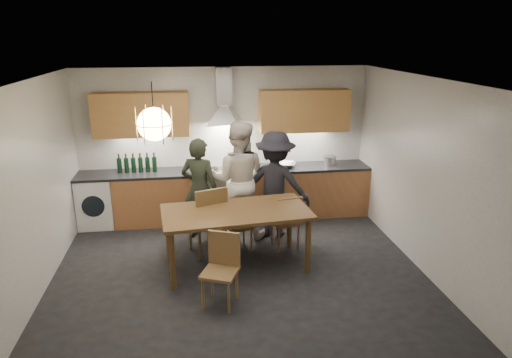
{
  "coord_description": "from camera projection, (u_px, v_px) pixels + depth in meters",
  "views": [
    {
      "loc": [
        -0.57,
        -5.56,
        3.12
      ],
      "look_at": [
        0.29,
        0.4,
        1.2
      ],
      "focal_mm": 32.0,
      "sensor_mm": 36.0,
      "label": 1
    }
  ],
  "objects": [
    {
      "name": "dining_table",
      "position": [
        236.0,
        217.0,
        6.21
      ],
      "size": [
        2.07,
        1.18,
        0.84
      ],
      "rotation": [
        0.0,
        0.0,
        0.1
      ],
      "color": "brown",
      "rests_on": "ground"
    },
    {
      "name": "person_left",
      "position": [
        200.0,
        189.0,
        7.1
      ],
      "size": [
        0.7,
        0.59,
        1.63
      ],
      "primitive_type": "imported",
      "rotation": [
        0.0,
        0.0,
        2.73
      ],
      "color": "black",
      "rests_on": "ground"
    },
    {
      "name": "range_stove",
      "position": [
        227.0,
        194.0,
        7.97
      ],
      "size": [
        0.9,
        0.6,
        0.92
      ],
      "color": "silver",
      "rests_on": "ground"
    },
    {
      "name": "chair_front",
      "position": [
        222.0,
        264.0,
        5.45
      ],
      "size": [
        0.52,
        0.52,
        0.88
      ],
      "rotation": [
        0.0,
        0.0,
        -0.4
      ],
      "color": "brown",
      "rests_on": "ground"
    },
    {
      "name": "stock_pot",
      "position": [
        330.0,
        161.0,
        8.07
      ],
      "size": [
        0.22,
        0.22,
        0.15
      ],
      "primitive_type": "cylinder",
      "rotation": [
        0.0,
        0.0,
        0.03
      ],
      "color": "#BDBDC1",
      "rests_on": "counter_run"
    },
    {
      "name": "counter_run",
      "position": [
        228.0,
        194.0,
        7.98
      ],
      "size": [
        5.0,
        0.62,
        0.9
      ],
      "color": "#BA7847",
      "rests_on": "ground"
    },
    {
      "name": "mixing_bowl",
      "position": [
        286.0,
        165.0,
        7.96
      ],
      "size": [
        0.41,
        0.41,
        0.08
      ],
      "primitive_type": "imported",
      "rotation": [
        0.0,
        0.0,
        -0.31
      ],
      "color": "silver",
      "rests_on": "counter_run"
    },
    {
      "name": "chair_back_right",
      "position": [
        287.0,
        219.0,
        6.8
      ],
      "size": [
        0.45,
        0.45,
        0.85
      ],
      "rotation": [
        0.0,
        0.0,
        3.33
      ],
      "color": "brown",
      "rests_on": "ground"
    },
    {
      "name": "pendant_lamp",
      "position": [
        154.0,
        124.0,
        5.4
      ],
      "size": [
        0.43,
        0.43,
        0.7
      ],
      "color": "black",
      "rests_on": "ground"
    },
    {
      "name": "wine_bottles",
      "position": [
        137.0,
        163.0,
        7.62
      ],
      "size": [
        0.65,
        0.08,
        0.32
      ],
      "color": "black",
      "rests_on": "counter_run"
    },
    {
      "name": "chair_back_left",
      "position": [
        209.0,
        217.0,
        6.57
      ],
      "size": [
        0.61,
        0.61,
        1.06
      ],
      "rotation": [
        0.0,
        0.0,
        3.49
      ],
      "color": "brown",
      "rests_on": "ground"
    },
    {
      "name": "person_right",
      "position": [
        275.0,
        185.0,
        7.18
      ],
      "size": [
        1.26,
        1.0,
        1.71
      ],
      "primitive_type": "imported",
      "rotation": [
        0.0,
        0.0,
        2.76
      ],
      "color": "black",
      "rests_on": "ground"
    },
    {
      "name": "ground",
      "position": [
        239.0,
        272.0,
        6.27
      ],
      "size": [
        5.0,
        5.0,
        0.0
      ],
      "primitive_type": "plane",
      "color": "black",
      "rests_on": "ground"
    },
    {
      "name": "room_shell",
      "position": [
        238.0,
        151.0,
        5.75
      ],
      "size": [
        5.02,
        4.52,
        2.61
      ],
      "color": "white",
      "rests_on": "ground"
    },
    {
      "name": "chair_back_mid",
      "position": [
        240.0,
        223.0,
        6.72
      ],
      "size": [
        0.45,
        0.45,
        0.79
      ],
      "rotation": [
        0.0,
        0.0,
        3.43
      ],
      "color": "brown",
      "rests_on": "ground"
    },
    {
      "name": "person_mid",
      "position": [
        239.0,
        180.0,
        7.16
      ],
      "size": [
        1.07,
        0.93,
        1.87
      ],
      "primitive_type": "imported",
      "rotation": [
        0.0,
        0.0,
        2.87
      ],
      "color": "beige",
      "rests_on": "ground"
    },
    {
      "name": "wall_fixtures",
      "position": [
        225.0,
        112.0,
        7.65
      ],
      "size": [
        4.3,
        0.54,
        1.1
      ],
      "color": "tan",
      "rests_on": "ground"
    }
  ]
}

